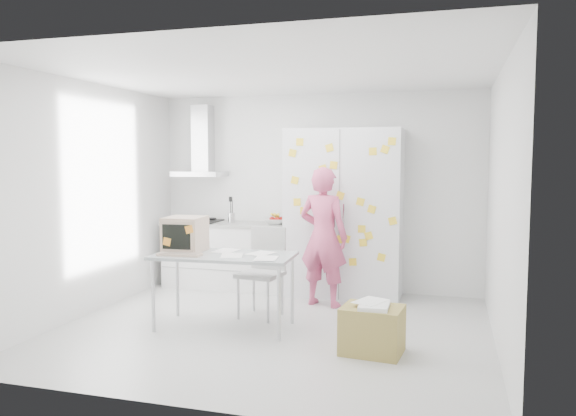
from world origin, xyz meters
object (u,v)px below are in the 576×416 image
(person, at_px, (323,237))
(desk, at_px, (199,244))
(chair, at_px, (264,266))
(cardboard_box, at_px, (372,329))

(person, height_order, desk, person)
(chair, height_order, cardboard_box, chair)
(person, xyz_separation_m, cardboard_box, (0.82, -1.55, -0.63))
(desk, xyz_separation_m, chair, (0.55, 0.55, -0.32))
(cardboard_box, bearing_deg, desk, 168.99)
(cardboard_box, bearing_deg, person, 117.80)
(desk, xyz_separation_m, cardboard_box, (1.94, -0.38, -0.67))
(desk, bearing_deg, cardboard_box, -14.39)
(chair, bearing_deg, desk, -127.03)
(person, distance_m, chair, 0.89)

